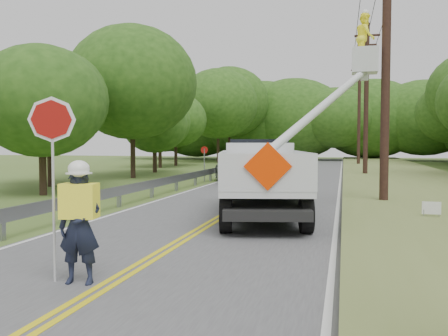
# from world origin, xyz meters

# --- Properties ---
(ground) EXTENTS (140.00, 140.00, 0.00)m
(ground) POSITION_xyz_m (0.00, 0.00, 0.00)
(ground) COLOR #4E6327
(ground) RESTS_ON ground
(road) EXTENTS (7.20, 96.00, 0.03)m
(road) POSITION_xyz_m (0.00, 14.00, 0.01)
(road) COLOR #4C4C4E
(road) RESTS_ON ground
(guardrail) EXTENTS (0.18, 48.00, 0.77)m
(guardrail) POSITION_xyz_m (-4.02, 14.91, 0.55)
(guardrail) COLOR gray
(guardrail) RESTS_ON ground
(utility_poles) EXTENTS (1.60, 43.30, 10.00)m
(utility_poles) POSITION_xyz_m (5.00, 17.02, 5.27)
(utility_poles) COLOR black
(utility_poles) RESTS_ON ground
(tall_grass_verge) EXTENTS (7.00, 96.00, 0.30)m
(tall_grass_verge) POSITION_xyz_m (7.10, 14.00, 0.15)
(tall_grass_verge) COLOR olive
(tall_grass_verge) RESTS_ON ground
(treeline_left) EXTENTS (10.42, 58.04, 11.89)m
(treeline_left) POSITION_xyz_m (-10.60, 34.55, 6.09)
(treeline_left) COLOR #332319
(treeline_left) RESTS_ON ground
(treeline_horizon) EXTENTS (57.29, 15.25, 12.30)m
(treeline_horizon) POSITION_xyz_m (1.94, 56.19, 5.50)
(treeline_horizon) COLOR #224714
(treeline_horizon) RESTS_ON ground
(flagger) EXTENTS (1.14, 0.54, 3.01)m
(flagger) POSITION_xyz_m (-0.48, -1.66, 1.09)
(flagger) COLOR #191E33
(flagger) RESTS_ON road
(bucket_truck) EXTENTS (5.32, 7.21, 6.75)m
(bucket_truck) POSITION_xyz_m (1.28, 6.97, 1.55)
(bucket_truck) COLOR black
(bucket_truck) RESTS_ON road
(suv_silver) EXTENTS (4.64, 6.26, 1.58)m
(suv_silver) POSITION_xyz_m (-1.90, 18.00, 0.81)
(suv_silver) COLOR silver
(suv_silver) RESTS_ON road
(suv_darkgrey) EXTENTS (3.26, 5.68, 1.55)m
(suv_darkgrey) POSITION_xyz_m (-1.91, 22.06, 0.79)
(suv_darkgrey) COLOR #323439
(suv_darkgrey) RESTS_ON road
(stop_sign_permanent) EXTENTS (0.45, 0.06, 2.09)m
(stop_sign_permanent) POSITION_xyz_m (-4.30, 18.42, 1.35)
(stop_sign_permanent) COLOR gray
(stop_sign_permanent) RESTS_ON ground
(yard_sign) EXTENTS (0.48, 0.05, 0.70)m
(yard_sign) POSITION_xyz_m (5.95, 5.32, 0.50)
(yard_sign) COLOR white
(yard_sign) RESTS_ON ground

